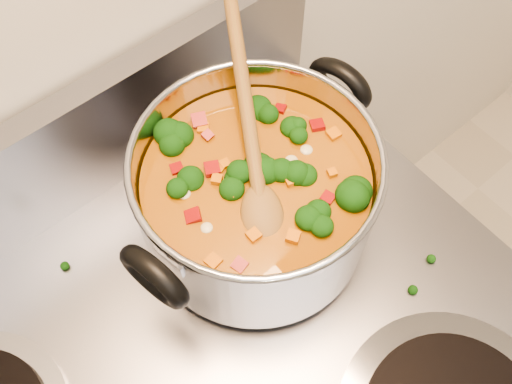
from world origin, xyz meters
The scene contains 3 objects.
stockpot centered at (0.22, 1.30, 1.00)m, with size 0.32×0.25×0.15m.
wooden_spoon centered at (0.23, 1.32, 1.05)m, with size 0.17×0.25×0.08m.
cooktop_crumbs centered at (0.12, 1.45, 0.92)m, with size 0.07×0.03×0.01m.
Camera 1 is at (0.03, 1.07, 1.53)m, focal length 40.00 mm.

